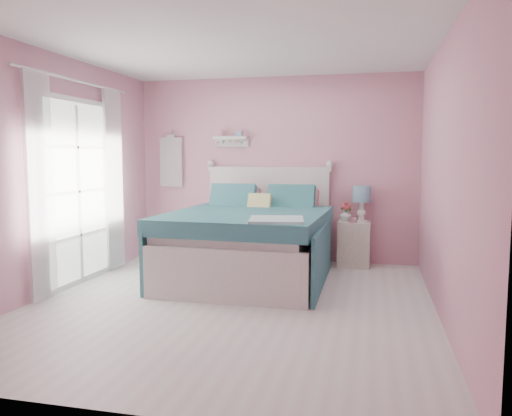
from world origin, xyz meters
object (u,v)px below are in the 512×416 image
at_px(nightstand, 354,244).
at_px(vase, 346,215).
at_px(bed, 250,243).
at_px(table_lamp, 362,197).
at_px(teacup, 352,220).

distance_m(nightstand, vase, 0.41).
xyz_separation_m(bed, nightstand, (1.22, 0.92, -0.12)).
bearing_deg(table_lamp, nightstand, -153.17).
height_order(bed, teacup, bed).
height_order(table_lamp, vase, table_lamp).
bearing_deg(bed, teacup, 36.35).
bearing_deg(bed, table_lamp, 39.00).
relative_size(bed, nightstand, 3.81).
xyz_separation_m(bed, table_lamp, (1.31, 0.97, 0.52)).
relative_size(bed, teacup, 23.24).
height_order(bed, table_lamp, bed).
relative_size(bed, vase, 14.42).
bearing_deg(vase, teacup, -60.65).
relative_size(nightstand, vase, 3.79).
height_order(bed, nightstand, bed).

